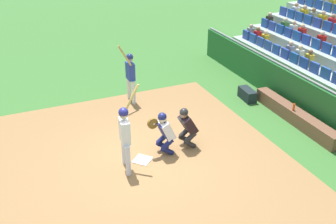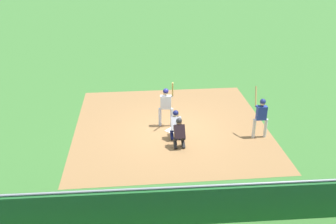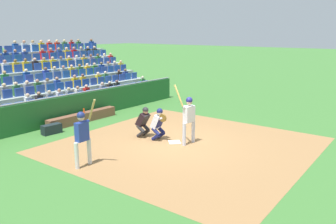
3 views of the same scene
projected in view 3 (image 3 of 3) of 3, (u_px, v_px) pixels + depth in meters
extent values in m
plane|color=#3C7331|center=(175.00, 143.00, 13.03)|extent=(160.00, 160.00, 0.00)
cube|color=#9B7044|center=(185.00, 145.00, 12.73)|extent=(8.61, 8.76, 0.01)
cube|color=white|center=(175.00, 142.00, 13.02)|extent=(0.62, 0.62, 0.02)
cylinder|color=silver|center=(193.00, 131.00, 12.98)|extent=(0.14, 0.14, 0.85)
cylinder|color=silver|center=(184.00, 134.00, 12.61)|extent=(0.14, 0.14, 0.85)
cube|color=silver|center=(189.00, 114.00, 12.62)|extent=(0.48, 0.26, 0.60)
sphere|color=tan|center=(189.00, 102.00, 12.52)|extent=(0.22, 0.22, 0.22)
sphere|color=navy|center=(189.00, 100.00, 12.51)|extent=(0.25, 0.25, 0.25)
cylinder|color=silver|center=(188.00, 106.00, 12.54)|extent=(0.50, 0.19, 0.14)
cylinder|color=silver|center=(184.00, 107.00, 12.41)|extent=(0.18, 0.16, 0.13)
cylinder|color=tan|center=(179.00, 96.00, 12.43)|extent=(0.10, 0.46, 0.79)
sphere|color=black|center=(183.00, 107.00, 12.38)|extent=(0.06, 0.06, 0.06)
cylinder|color=navy|center=(161.00, 135.00, 13.45)|extent=(0.16, 0.39, 0.34)
cylinder|color=navy|center=(161.00, 130.00, 13.40)|extent=(0.16, 0.39, 0.33)
cylinder|color=navy|center=(156.00, 137.00, 13.19)|extent=(0.16, 0.39, 0.34)
cylinder|color=navy|center=(156.00, 132.00, 13.14)|extent=(0.16, 0.39, 0.33)
cube|color=white|center=(157.00, 122.00, 13.21)|extent=(0.45, 0.47, 0.60)
cube|color=navy|center=(160.00, 122.00, 13.14)|extent=(0.39, 0.26, 0.44)
sphere|color=beige|center=(160.00, 113.00, 13.06)|extent=(0.22, 0.22, 0.22)
cube|color=black|center=(160.00, 113.00, 13.06)|extent=(0.20, 0.13, 0.20)
sphere|color=navy|center=(160.00, 111.00, 13.05)|extent=(0.24, 0.24, 0.24)
cylinder|color=brown|center=(163.00, 118.00, 12.88)|extent=(0.09, 0.30, 0.30)
cylinder|color=white|center=(159.00, 119.00, 12.97)|extent=(0.18, 0.40, 0.22)
cylinder|color=#272527|center=(146.00, 132.00, 13.82)|extent=(0.16, 0.39, 0.34)
cylinder|color=#272527|center=(146.00, 127.00, 13.77)|extent=(0.16, 0.39, 0.33)
cylinder|color=#272527|center=(141.00, 134.00, 13.57)|extent=(0.16, 0.39, 0.34)
cylinder|color=#272527|center=(141.00, 129.00, 13.52)|extent=(0.16, 0.39, 0.33)
cube|color=black|center=(143.00, 120.00, 13.57)|extent=(0.45, 0.51, 0.60)
cube|color=#272527|center=(145.00, 120.00, 13.51)|extent=(0.40, 0.30, 0.42)
sphere|color=#A87356|center=(145.00, 112.00, 13.41)|extent=(0.22, 0.22, 0.22)
cube|color=black|center=(145.00, 112.00, 13.41)|extent=(0.21, 0.15, 0.19)
sphere|color=#272527|center=(145.00, 110.00, 13.40)|extent=(0.24, 0.24, 0.24)
cube|color=#1F5C29|center=(78.00, 107.00, 16.30)|extent=(14.02, 0.24, 1.24)
cylinder|color=gray|center=(77.00, 93.00, 16.15)|extent=(14.02, 0.07, 0.07)
cube|color=brown|center=(83.00, 117.00, 15.93)|extent=(3.70, 0.40, 0.44)
cylinder|color=#E24716|center=(84.00, 111.00, 15.79)|extent=(0.07, 0.07, 0.22)
cube|color=#1B2629|center=(52.00, 129.00, 14.11)|extent=(0.81, 0.42, 0.40)
cylinder|color=silver|center=(77.00, 156.00, 10.45)|extent=(0.13, 0.13, 0.84)
cylinder|color=silver|center=(89.00, 151.00, 10.84)|extent=(0.13, 0.13, 0.84)
cube|color=#263A94|center=(82.00, 132.00, 10.48)|extent=(0.41, 0.23, 0.59)
sphere|color=#DAA989|center=(81.00, 117.00, 10.38)|extent=(0.22, 0.22, 0.22)
sphere|color=navy|center=(81.00, 116.00, 10.36)|extent=(0.24, 0.24, 0.24)
cylinder|color=#263A94|center=(83.00, 122.00, 10.44)|extent=(0.44, 0.13, 0.14)
cylinder|color=#263A94|center=(87.00, 121.00, 10.57)|extent=(0.17, 0.14, 0.13)
cylinder|color=tan|center=(92.00, 110.00, 10.37)|extent=(0.13, 0.45, 0.74)
sphere|color=black|center=(89.00, 120.00, 10.59)|extent=(0.06, 0.06, 0.06)
cube|color=#99A79C|center=(52.00, 108.00, 17.70)|extent=(15.58, 1.02, 0.48)
cube|color=#2A419F|center=(145.00, 84.00, 23.01)|extent=(0.44, 0.10, 0.42)
cube|color=#347637|center=(143.00, 83.00, 23.15)|extent=(0.32, 0.22, 0.52)
sphere|color=beige|center=(143.00, 77.00, 23.07)|extent=(0.19, 0.19, 0.19)
cube|color=#2542A3|center=(139.00, 85.00, 22.55)|extent=(0.44, 0.10, 0.42)
cube|color=#2041A7|center=(133.00, 86.00, 22.09)|extent=(0.44, 0.10, 0.42)
cube|color=#234BA1|center=(127.00, 87.00, 21.64)|extent=(0.44, 0.10, 0.42)
cube|color=#23409E|center=(120.00, 88.00, 21.18)|extent=(0.44, 0.10, 0.42)
cube|color=#222723|center=(117.00, 87.00, 21.32)|extent=(0.32, 0.22, 0.52)
sphere|color=brown|center=(117.00, 81.00, 21.23)|extent=(0.19, 0.19, 0.19)
cube|color=#1B4AA2|center=(113.00, 90.00, 20.72)|extent=(0.44, 0.10, 0.42)
cube|color=#282223|center=(110.00, 88.00, 20.86)|extent=(0.32, 0.22, 0.52)
sphere|color=beige|center=(110.00, 82.00, 20.77)|extent=(0.19, 0.19, 0.19)
cube|color=#1E3F9E|center=(105.00, 91.00, 20.26)|extent=(0.44, 0.10, 0.42)
cube|color=gray|center=(102.00, 90.00, 20.40)|extent=(0.32, 0.22, 0.52)
sphere|color=tan|center=(102.00, 84.00, 20.31)|extent=(0.19, 0.19, 0.19)
cube|color=#2548A7|center=(98.00, 92.00, 19.80)|extent=(0.44, 0.10, 0.42)
cube|color=#2A46A0|center=(90.00, 94.00, 19.34)|extent=(0.44, 0.10, 0.42)
cube|color=red|center=(87.00, 92.00, 19.48)|extent=(0.32, 0.22, 0.52)
sphere|color=#D2A68B|center=(86.00, 86.00, 19.40)|extent=(0.19, 0.19, 0.19)
cube|color=#2A4AA4|center=(81.00, 95.00, 18.88)|extent=(0.44, 0.10, 0.42)
cube|color=white|center=(78.00, 94.00, 19.02)|extent=(0.32, 0.22, 0.52)
sphere|color=#A6775A|center=(78.00, 87.00, 18.94)|extent=(0.19, 0.19, 0.19)
cube|color=#1C459A|center=(72.00, 97.00, 18.42)|extent=(0.44, 0.10, 0.42)
cube|color=gray|center=(69.00, 95.00, 18.56)|extent=(0.32, 0.22, 0.52)
sphere|color=tan|center=(69.00, 89.00, 18.48)|extent=(0.19, 0.19, 0.19)
cube|color=#27459C|center=(63.00, 99.00, 17.96)|extent=(0.44, 0.10, 0.42)
cube|color=silver|center=(60.00, 97.00, 18.10)|extent=(0.32, 0.22, 0.52)
sphere|color=#B17555|center=(59.00, 90.00, 18.02)|extent=(0.19, 0.19, 0.19)
cube|color=#234AA2|center=(53.00, 100.00, 17.50)|extent=(0.44, 0.10, 0.42)
cube|color=gray|center=(50.00, 99.00, 17.64)|extent=(0.32, 0.22, 0.52)
sphere|color=#C9AC8C|center=(49.00, 92.00, 17.56)|extent=(0.19, 0.19, 0.19)
cube|color=#2A4C9E|center=(42.00, 102.00, 17.05)|extent=(0.44, 0.10, 0.42)
cube|color=#2E2A2F|center=(39.00, 101.00, 17.18)|extent=(0.32, 0.22, 0.52)
sphere|color=#A17053|center=(39.00, 93.00, 17.10)|extent=(0.19, 0.19, 0.19)
cube|color=#2A409C|center=(31.00, 104.00, 16.59)|extent=(0.44, 0.10, 0.42)
cube|color=silver|center=(28.00, 102.00, 16.72)|extent=(0.32, 0.22, 0.52)
sphere|color=tan|center=(28.00, 95.00, 16.64)|extent=(0.19, 0.19, 0.19)
cube|color=#244B9B|center=(20.00, 106.00, 16.13)|extent=(0.44, 0.10, 0.42)
cube|color=#2A44A5|center=(7.00, 108.00, 15.67)|extent=(0.44, 0.10, 0.42)
cube|color=#99A79C|center=(40.00, 101.00, 18.25)|extent=(15.58, 1.02, 0.96)
cube|color=#2749A2|center=(134.00, 76.00, 23.51)|extent=(0.44, 0.10, 0.42)
cube|color=#204BA5|center=(128.00, 76.00, 23.05)|extent=(0.44, 0.10, 0.42)
cube|color=navy|center=(125.00, 75.00, 23.19)|extent=(0.32, 0.22, 0.52)
sphere|color=brown|center=(125.00, 70.00, 23.11)|extent=(0.19, 0.19, 0.19)
cube|color=#2942A1|center=(122.00, 77.00, 22.59)|extent=(0.44, 0.10, 0.42)
cube|color=black|center=(119.00, 76.00, 22.73)|extent=(0.32, 0.22, 0.52)
sphere|color=brown|center=(119.00, 71.00, 22.65)|extent=(0.19, 0.19, 0.19)
cube|color=#2543A5|center=(115.00, 78.00, 22.13)|extent=(0.44, 0.10, 0.42)
cube|color=#284CA5|center=(108.00, 79.00, 21.67)|extent=(0.44, 0.10, 0.42)
cube|color=#306E41|center=(106.00, 78.00, 21.81)|extent=(0.32, 0.22, 0.52)
sphere|color=beige|center=(105.00, 72.00, 21.73)|extent=(0.19, 0.19, 0.19)
cube|color=#274DA0|center=(101.00, 80.00, 21.21)|extent=(0.44, 0.10, 0.42)
cube|color=gold|center=(98.00, 79.00, 21.35)|extent=(0.32, 0.22, 0.52)
sphere|color=beige|center=(98.00, 73.00, 21.27)|extent=(0.19, 0.19, 0.19)
cube|color=#26429E|center=(94.00, 81.00, 20.75)|extent=(0.44, 0.10, 0.42)
cube|color=#1E419E|center=(86.00, 83.00, 20.29)|extent=(0.44, 0.10, 0.42)
cube|color=gold|center=(83.00, 81.00, 20.43)|extent=(0.32, 0.22, 0.52)
sphere|color=brown|center=(83.00, 75.00, 20.35)|extent=(0.19, 0.19, 0.19)
cube|color=#1E439C|center=(78.00, 84.00, 19.84)|extent=(0.44, 0.10, 0.42)
cube|color=gold|center=(75.00, 82.00, 19.97)|extent=(0.32, 0.22, 0.52)
sphere|color=#A8765D|center=(74.00, 76.00, 19.89)|extent=(0.19, 0.19, 0.19)
cube|color=#2040A5|center=(69.00, 85.00, 19.38)|extent=(0.44, 0.10, 0.42)
cube|color=#1B46A7|center=(60.00, 86.00, 18.92)|extent=(0.44, 0.10, 0.42)
cube|color=#243F93|center=(57.00, 85.00, 19.06)|extent=(0.32, 0.22, 0.52)
sphere|color=#A4765E|center=(57.00, 78.00, 18.97)|extent=(0.19, 0.19, 0.19)
cube|color=#1E4DA0|center=(51.00, 88.00, 18.46)|extent=(0.44, 0.10, 0.42)
cube|color=gray|center=(48.00, 86.00, 18.60)|extent=(0.32, 0.22, 0.52)
sphere|color=brown|center=(47.00, 80.00, 18.51)|extent=(0.19, 0.19, 0.19)
cube|color=#2A4C9E|center=(41.00, 89.00, 18.00)|extent=(0.44, 0.10, 0.42)
cube|color=#346A36|center=(38.00, 88.00, 18.14)|extent=(0.32, 0.22, 0.52)
sphere|color=#A5715F|center=(37.00, 81.00, 18.06)|extent=(0.19, 0.19, 0.19)
cube|color=#2841A0|center=(30.00, 91.00, 17.54)|extent=(0.44, 0.10, 0.42)
cube|color=gray|center=(27.00, 89.00, 17.68)|extent=(0.32, 0.22, 0.52)
sphere|color=beige|center=(27.00, 82.00, 17.60)|extent=(0.19, 0.19, 0.19)
cube|color=#29479F|center=(19.00, 92.00, 17.08)|extent=(0.44, 0.10, 0.42)
cube|color=#326D3E|center=(16.00, 91.00, 17.22)|extent=(0.32, 0.22, 0.52)
sphere|color=#D9A98A|center=(16.00, 84.00, 17.14)|extent=(0.19, 0.19, 0.19)
cube|color=#24419F|center=(8.00, 94.00, 16.62)|extent=(0.44, 0.10, 0.42)
cube|color=gray|center=(5.00, 92.00, 16.76)|extent=(0.32, 0.22, 0.52)
sphere|color=tan|center=(4.00, 85.00, 16.68)|extent=(0.19, 0.19, 0.19)
cube|color=#99A79C|center=(29.00, 95.00, 18.80)|extent=(15.58, 1.02, 1.44)
cube|color=#233FA2|center=(123.00, 68.00, 24.00)|extent=(0.44, 0.10, 0.42)
cube|color=gold|center=(121.00, 67.00, 24.14)|extent=(0.32, 0.22, 0.52)
sphere|color=#D9A384|center=(121.00, 62.00, 24.06)|extent=(0.19, 0.19, 0.19)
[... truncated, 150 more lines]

